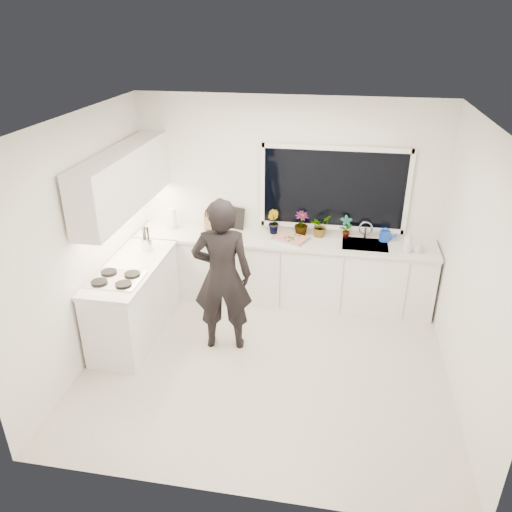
# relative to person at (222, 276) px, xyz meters

# --- Properties ---
(floor) EXTENTS (4.00, 3.50, 0.02)m
(floor) POSITION_rel_person_xyz_m (0.55, -0.28, -0.93)
(floor) COLOR beige
(floor) RESTS_ON ground
(wall_back) EXTENTS (4.00, 0.02, 2.70)m
(wall_back) POSITION_rel_person_xyz_m (0.55, 1.48, 0.43)
(wall_back) COLOR white
(wall_back) RESTS_ON ground
(wall_left) EXTENTS (0.02, 3.50, 2.70)m
(wall_left) POSITION_rel_person_xyz_m (-1.46, -0.28, 0.43)
(wall_left) COLOR white
(wall_left) RESTS_ON ground
(wall_right) EXTENTS (0.02, 3.50, 2.70)m
(wall_right) POSITION_rel_person_xyz_m (2.56, -0.28, 0.43)
(wall_right) COLOR white
(wall_right) RESTS_ON ground
(ceiling) EXTENTS (4.00, 3.50, 0.02)m
(ceiling) POSITION_rel_person_xyz_m (0.55, -0.28, 1.79)
(ceiling) COLOR white
(ceiling) RESTS_ON wall_back
(window) EXTENTS (1.80, 0.02, 1.00)m
(window) POSITION_rel_person_xyz_m (1.15, 1.44, 0.63)
(window) COLOR black
(window) RESTS_ON wall_back
(base_cabinets_back) EXTENTS (3.92, 0.58, 0.88)m
(base_cabinets_back) POSITION_rel_person_xyz_m (0.55, 1.17, -0.48)
(base_cabinets_back) COLOR white
(base_cabinets_back) RESTS_ON floor
(base_cabinets_left) EXTENTS (0.58, 1.60, 0.88)m
(base_cabinets_left) POSITION_rel_person_xyz_m (-1.12, 0.07, -0.48)
(base_cabinets_left) COLOR white
(base_cabinets_left) RESTS_ON floor
(countertop_back) EXTENTS (3.94, 0.62, 0.04)m
(countertop_back) POSITION_rel_person_xyz_m (0.55, 1.16, -0.02)
(countertop_back) COLOR silver
(countertop_back) RESTS_ON base_cabinets_back
(countertop_left) EXTENTS (0.62, 1.60, 0.04)m
(countertop_left) POSITION_rel_person_xyz_m (-1.12, 0.07, -0.02)
(countertop_left) COLOR silver
(countertop_left) RESTS_ON base_cabinets_left
(upper_cabinets) EXTENTS (0.34, 2.10, 0.70)m
(upper_cabinets) POSITION_rel_person_xyz_m (-1.24, 0.42, 0.93)
(upper_cabinets) COLOR white
(upper_cabinets) RESTS_ON wall_left
(sink) EXTENTS (0.58, 0.42, 0.14)m
(sink) POSITION_rel_person_xyz_m (1.60, 1.17, -0.05)
(sink) COLOR silver
(sink) RESTS_ON countertop_back
(faucet) EXTENTS (0.03, 0.03, 0.22)m
(faucet) POSITION_rel_person_xyz_m (1.60, 1.37, 0.11)
(faucet) COLOR silver
(faucet) RESTS_ON countertop_back
(stovetop) EXTENTS (0.56, 0.48, 0.03)m
(stovetop) POSITION_rel_person_xyz_m (-1.14, -0.28, 0.01)
(stovetop) COLOR black
(stovetop) RESTS_ON countertop_left
(person) EXTENTS (0.73, 0.54, 1.85)m
(person) POSITION_rel_person_xyz_m (0.00, 0.00, 0.00)
(person) COLOR black
(person) RESTS_ON floor
(pizza_tray) EXTENTS (0.53, 0.47, 0.03)m
(pizza_tray) POSITION_rel_person_xyz_m (0.65, 1.14, 0.01)
(pizza_tray) COLOR silver
(pizza_tray) RESTS_ON countertop_back
(pizza) EXTENTS (0.48, 0.42, 0.01)m
(pizza) POSITION_rel_person_xyz_m (0.65, 1.14, 0.03)
(pizza) COLOR #C14219
(pizza) RESTS_ON pizza_tray
(watering_can) EXTENTS (0.18, 0.18, 0.13)m
(watering_can) POSITION_rel_person_xyz_m (1.85, 1.33, 0.06)
(watering_can) COLOR blue
(watering_can) RESTS_ON countertop_back
(paper_towel_roll) EXTENTS (0.14, 0.14, 0.26)m
(paper_towel_roll) POSITION_rel_person_xyz_m (-1.00, 1.27, 0.13)
(paper_towel_roll) COLOR white
(paper_towel_roll) RESTS_ON countertop_back
(knife_block) EXTENTS (0.15, 0.13, 0.22)m
(knife_block) POSITION_rel_person_xyz_m (-0.49, 1.31, 0.11)
(knife_block) COLOR #9A6B47
(knife_block) RESTS_ON countertop_back
(utensil_crock) EXTENTS (0.15, 0.15, 0.16)m
(utensil_crock) POSITION_rel_person_xyz_m (-1.08, 0.52, 0.08)
(utensil_crock) COLOR #ACACB0
(utensil_crock) RESTS_ON countertop_left
(picture_frame_large) EXTENTS (0.22, 0.04, 0.28)m
(picture_frame_large) POSITION_rel_person_xyz_m (-0.17, 1.41, 0.14)
(picture_frame_large) COLOR black
(picture_frame_large) RESTS_ON countertop_back
(picture_frame_small) EXTENTS (0.24, 0.10, 0.30)m
(picture_frame_small) POSITION_rel_person_xyz_m (-0.14, 1.41, 0.15)
(picture_frame_small) COLOR black
(picture_frame_small) RESTS_ON countertop_back
(herb_plants) EXTENTS (1.17, 0.34, 0.33)m
(herb_plants) POSITION_rel_person_xyz_m (0.87, 1.33, 0.15)
(herb_plants) COLOR #26662D
(herb_plants) RESTS_ON countertop_back
(soap_bottles) EXTENTS (0.26, 0.13, 0.29)m
(soap_bottles) POSITION_rel_person_xyz_m (2.14, 1.02, 0.13)
(soap_bottles) COLOR #D8BF66
(soap_bottles) RESTS_ON countertop_back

